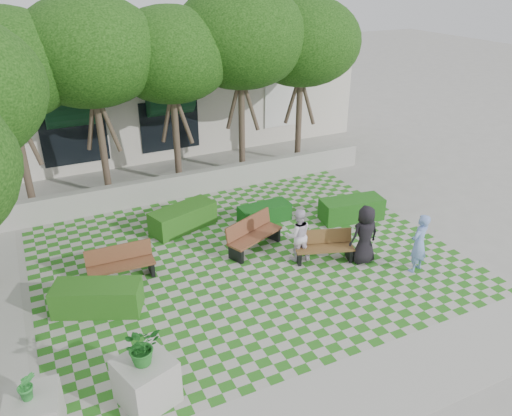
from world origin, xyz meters
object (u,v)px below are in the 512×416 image
bench_east (324,247)px  hedge_midleft (183,218)px  hedge_east (352,209)px  hedge_west (98,298)px  planter_front (145,373)px  planter_back (35,415)px  person_white (298,235)px  person_dark (365,235)px  bench_west (121,264)px  person_blue (419,243)px  hedge_midright (264,213)px  bench_mid (253,235)px

bench_east → hedge_midleft: bench_east is taller
hedge_east → hedge_west: size_ratio=0.99×
planter_front → planter_back: planter_front is taller
planter_front → person_white: (5.41, 3.37, 0.09)m
hedge_west → person_dark: person_dark is taller
person_dark → planter_front: bearing=20.4°
bench_west → hedge_east: 7.92m
planter_front → hedge_midleft: bearing=66.1°
hedge_west → person_blue: 8.79m
hedge_midleft → person_blue: size_ratio=1.24×
hedge_midright → person_blue: 5.29m
planter_back → person_dark: (9.14, 2.33, 0.37)m
person_dark → person_white: 1.93m
bench_east → person_dark: 1.24m
bench_mid → bench_west: 4.00m
bench_east → person_white: size_ratio=1.11×
bench_east → hedge_east: bench_east is taller
hedge_east → bench_east: bearing=-141.7°
planter_front → bench_mid: bearing=44.9°
bench_mid → person_white: (0.93, -1.09, 0.33)m
bench_east → person_dark: bearing=-12.5°
hedge_midright → person_white: (-0.21, -2.59, 0.51)m
bench_west → person_dark: (6.60, -2.21, 0.44)m
hedge_east → planter_front: planter_front is taller
hedge_midleft → planter_front: bearing=-113.9°
planter_back → hedge_east: bearing=24.4°
hedge_midright → planter_back: 9.68m
person_blue → person_dark: bearing=-61.9°
bench_mid → person_blue: 4.83m
hedge_east → hedge_midleft: bearing=161.0°
person_dark → person_white: bearing=-28.4°
person_white → planter_front: bearing=46.9°
person_dark → bench_east: bearing=-29.6°
person_white → bench_west: bearing=0.8°
bench_east → bench_west: bearing=-177.3°
person_white → bench_mid: bearing=-34.8°
bench_east → planter_front: 6.80m
hedge_midleft → person_dark: bearing=-46.1°
bench_mid → hedge_east: size_ratio=0.95×
bench_mid → hedge_east: bearing=-17.8°
bench_west → planter_back: planter_back is taller
bench_east → bench_west: (-5.62, 1.61, 0.03)m
bench_west → person_white: bearing=-12.0°
hedge_midright → person_white: person_white is taller
planter_front → person_dark: (7.08, 2.40, 0.17)m
planter_back → person_dark: person_dark is taller
bench_west → hedge_midright: bearing=16.8°
bench_east → person_blue: person_blue is taller
hedge_midright → person_dark: size_ratio=0.98×
bench_east → planter_back: (-8.15, -2.93, 0.09)m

